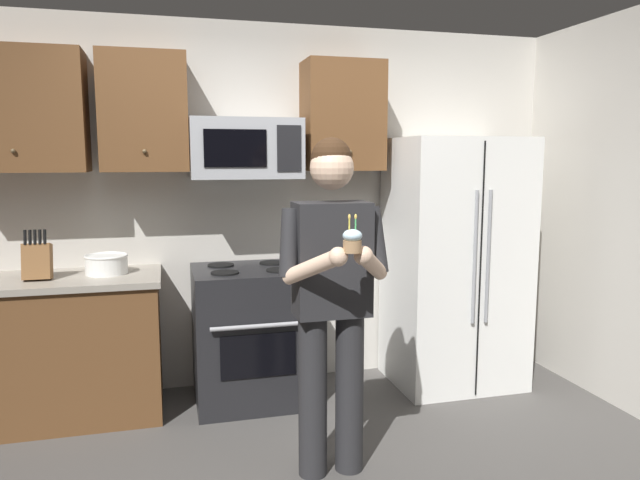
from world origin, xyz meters
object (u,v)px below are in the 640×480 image
(refrigerator, at_px, (455,262))
(bowl_large_white, at_px, (107,264))
(microwave, at_px, (245,149))
(person, at_px, (332,289))
(oven_range, at_px, (251,334))
(cupcake, at_px, (352,240))
(knife_block, at_px, (37,261))

(refrigerator, xyz_separation_m, bowl_large_white, (-2.41, 0.09, 0.09))
(microwave, relative_size, person, 0.42)
(bowl_large_white, bearing_deg, oven_range, -3.35)
(microwave, relative_size, refrigerator, 0.41)
(refrigerator, height_order, person, refrigerator)
(refrigerator, bearing_deg, cupcake, -132.07)
(oven_range, xyz_separation_m, person, (0.27, -1.07, 0.53))
(oven_range, relative_size, knife_block, 2.91)
(oven_range, xyz_separation_m, cupcake, (0.27, -1.40, 0.83))
(refrigerator, bearing_deg, knife_block, 179.80)
(bowl_large_white, relative_size, cupcake, 1.56)
(refrigerator, distance_m, person, 1.61)
(oven_range, relative_size, bowl_large_white, 3.44)
(bowl_large_white, bearing_deg, refrigerator, -2.20)
(knife_block, height_order, person, person)
(oven_range, bearing_deg, person, -75.77)
(knife_block, xyz_separation_m, person, (1.58, -1.04, -0.04))
(microwave, bearing_deg, knife_block, -173.49)
(cupcake, bearing_deg, bowl_large_white, 129.21)
(bowl_large_white, bearing_deg, knife_block, -167.99)
(oven_range, bearing_deg, bowl_large_white, 176.65)
(cupcake, bearing_deg, refrigerator, 47.93)
(knife_block, height_order, bowl_large_white, knife_block)
(person, bearing_deg, oven_range, 104.23)
(person, bearing_deg, cupcake, -90.00)
(person, distance_m, cupcake, 0.44)
(knife_block, bearing_deg, refrigerator, -0.20)
(microwave, xyz_separation_m, person, (0.27, -1.19, -0.72))
(microwave, bearing_deg, cupcake, -79.86)
(bowl_large_white, xyz_separation_m, person, (1.19, -1.12, 0.01))
(microwave, relative_size, knife_block, 2.31)
(knife_block, bearing_deg, cupcake, -41.01)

